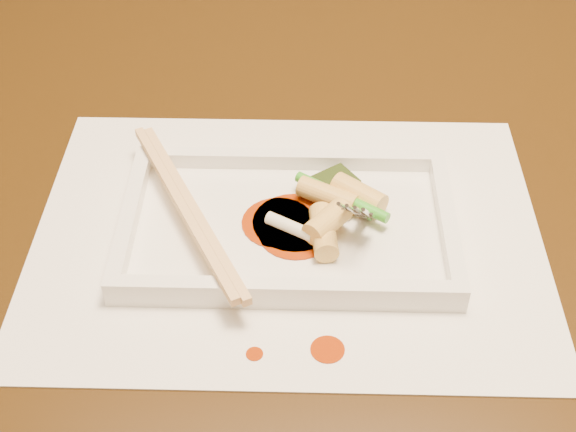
{
  "coord_description": "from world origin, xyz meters",
  "views": [
    {
      "loc": [
        -0.08,
        -0.58,
        1.19
      ],
      "look_at": [
        -0.09,
        -0.13,
        0.77
      ],
      "focal_mm": 50.0,
      "sensor_mm": 36.0,
      "label": 1
    }
  ],
  "objects_px": {
    "plate_base": "(288,229)",
    "chopstick_a": "(182,207)",
    "table": "(381,217)",
    "fork": "(383,138)",
    "placemat": "(288,233)"
  },
  "relations": [
    {
      "from": "plate_base",
      "to": "chopstick_a",
      "type": "relative_size",
      "value": 1.21
    },
    {
      "from": "table",
      "to": "fork",
      "type": "xyz_separation_m",
      "value": [
        -0.02,
        -0.11,
        0.18
      ]
    },
    {
      "from": "table",
      "to": "plate_base",
      "type": "height_order",
      "value": "plate_base"
    },
    {
      "from": "fork",
      "to": "chopstick_a",
      "type": "bearing_deg",
      "value": -173.25
    },
    {
      "from": "table",
      "to": "fork",
      "type": "distance_m",
      "value": 0.22
    },
    {
      "from": "chopstick_a",
      "to": "plate_base",
      "type": "bearing_deg",
      "value": 0.0
    },
    {
      "from": "chopstick_a",
      "to": "fork",
      "type": "relative_size",
      "value": 1.54
    },
    {
      "from": "placemat",
      "to": "fork",
      "type": "bearing_deg",
      "value": 14.42
    },
    {
      "from": "placemat",
      "to": "fork",
      "type": "relative_size",
      "value": 2.86
    },
    {
      "from": "table",
      "to": "chopstick_a",
      "type": "distance_m",
      "value": 0.25
    },
    {
      "from": "table",
      "to": "placemat",
      "type": "relative_size",
      "value": 3.5
    },
    {
      "from": "plate_base",
      "to": "fork",
      "type": "distance_m",
      "value": 0.11
    },
    {
      "from": "plate_base",
      "to": "fork",
      "type": "height_order",
      "value": "fork"
    },
    {
      "from": "placemat",
      "to": "fork",
      "type": "distance_m",
      "value": 0.11
    },
    {
      "from": "table",
      "to": "plate_base",
      "type": "bearing_deg",
      "value": -124.66
    }
  ]
}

